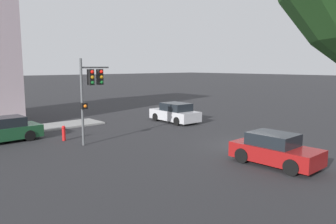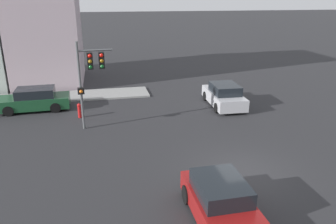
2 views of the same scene
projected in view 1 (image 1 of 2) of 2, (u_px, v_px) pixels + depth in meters
name	position (u px, v px, depth m)	size (l,w,h in m)	color
ground_plane	(249.00, 146.00, 18.38)	(300.00, 300.00, 0.00)	#28282B
traffic_signal	(91.00, 86.00, 18.55)	(0.65, 2.00, 4.90)	#515456
crossing_car_0	(275.00, 150.00, 14.87)	(3.92, 1.92, 1.46)	maroon
crossing_car_1	(175.00, 113.00, 26.30)	(4.37, 2.13, 1.55)	#B7B7BC
parked_car_0	(0.00, 131.00, 19.33)	(2.08, 4.61, 1.47)	#194728
fire_hydrant	(64.00, 133.00, 19.75)	(0.22, 0.22, 0.92)	red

